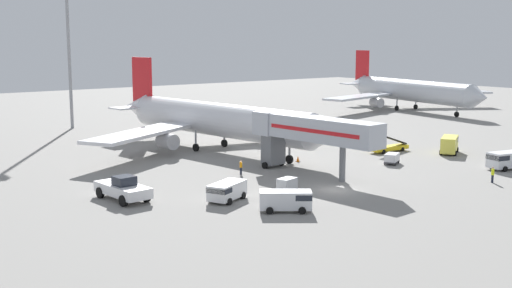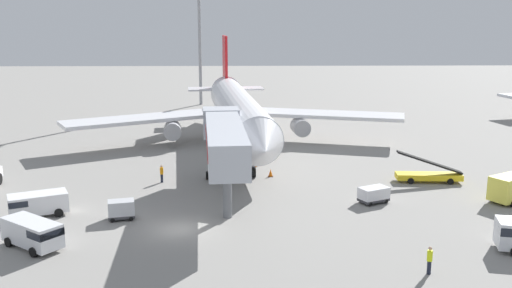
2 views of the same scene
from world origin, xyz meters
TOP-DOWN VIEW (x-y plane):
  - ground_plane at (0.00, 0.00)m, footprint 300.00×300.00m
  - airplane_at_gate at (4.05, 28.95)m, footprint 42.68×45.12m
  - jet_bridge at (3.12, 7.82)m, footprint 4.58×18.09m
  - belt_loader_truck at (22.61, 12.16)m, footprint 6.30×2.05m
  - service_van_near_right at (-11.72, 3.25)m, footprint 4.91×3.73m
  - service_van_near_center at (-9.60, -3.39)m, footprint 4.91×4.37m
  - baggage_cart_rear_right at (15.90, 5.96)m, footprint 2.83×2.39m
  - baggage_cart_far_left at (-4.79, 2.25)m, footprint 2.25×1.71m
  - ground_crew_worker_foreground at (16.22, -8.04)m, footprint 0.42×0.42m
  - ground_crew_worker_midground at (-3.07, 12.58)m, footprint 0.42×0.42m
  - safety_cone_alpha at (6.02, 18.34)m, footprint 0.46×0.46m
  - safety_cone_bravo at (7.48, 14.42)m, footprint 0.51×0.51m

SIDE VIEW (x-z plane):
  - ground_plane at x=0.00m, z-range 0.00..0.00m
  - safety_cone_alpha at x=6.02m, z-range 0.00..0.70m
  - safety_cone_bravo at x=7.48m, z-range 0.00..0.76m
  - belt_loader_truck at x=22.61m, z-range -0.77..2.27m
  - baggage_cart_rear_right at x=15.90m, z-range 0.08..1.44m
  - baggage_cart_far_left at x=-4.79m, z-range 0.08..1.61m
  - ground_crew_worker_midground at x=-3.07m, z-range 0.05..1.77m
  - ground_crew_worker_foreground at x=16.22m, z-range 0.05..1.84m
  - service_van_near_right at x=-11.72m, z-range 0.14..1.95m
  - service_van_near_center at x=-9.60m, z-range 0.15..2.08m
  - airplane_at_gate at x=4.05m, z-range -2.03..10.85m
  - jet_bridge at x=3.12m, z-range 1.68..8.59m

